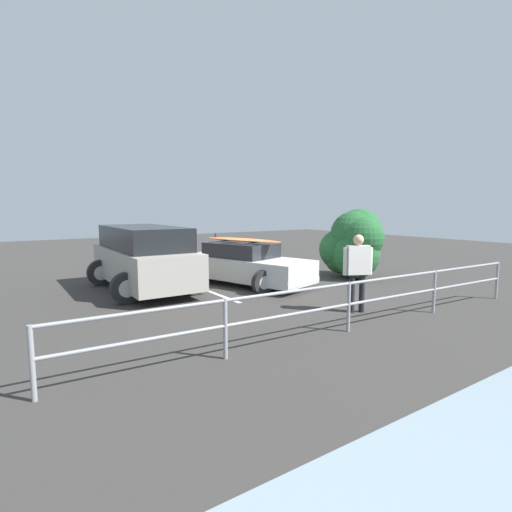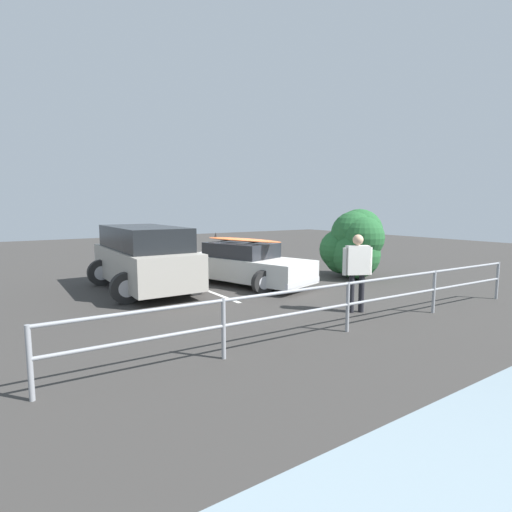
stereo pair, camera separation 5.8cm
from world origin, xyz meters
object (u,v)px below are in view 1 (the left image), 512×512
(person_bystander, at_px, (358,266))
(bush_near_left, at_px, (353,244))
(sedan_car, at_px, (244,264))
(suv_car, at_px, (144,257))

(person_bystander, xyz_separation_m, bush_near_left, (-3.42, -3.26, 0.09))
(sedan_car, height_order, bush_near_left, bush_near_left)
(suv_car, relative_size, bush_near_left, 2.08)
(sedan_car, xyz_separation_m, bush_near_left, (-3.74, 1.05, 0.53))
(sedan_car, height_order, suv_car, suv_car)
(person_bystander, distance_m, bush_near_left, 4.72)
(sedan_car, relative_size, suv_car, 0.95)
(bush_near_left, bearing_deg, sedan_car, -15.73)
(bush_near_left, bearing_deg, suv_car, -16.31)
(suv_car, distance_m, bush_near_left, 6.91)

